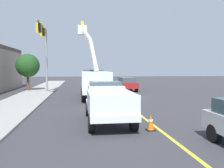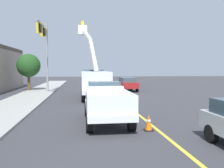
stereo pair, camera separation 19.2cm
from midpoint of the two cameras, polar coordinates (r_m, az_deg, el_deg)
The scene contains 10 objects.
ground at distance 23.20m, azimuth 0.97°, elevation -3.21°, with size 120.00×120.00×0.00m, color #38383D.
sidewalk_far_side at distance 23.44m, azimuth -19.83°, elevation -3.22°, with size 60.00×3.60×0.12m, color #9E9E99.
lane_centre_stripe at distance 23.20m, azimuth 0.97°, elevation -3.21°, with size 50.00×0.16×0.01m, color yellow.
utility_bucket_truck at distance 22.97m, azimuth -4.50°, elevation 0.77°, with size 8.24×2.93×7.60m.
service_pickup_truck at distance 12.35m, azimuth -1.42°, elevation -4.15°, with size 5.63×2.27×2.06m.
passing_minivan at distance 29.96m, azimuth 3.38°, elevation 0.22°, with size 4.83×2.02×1.69m.
traffic_cone_leading at distance 11.06m, azimuth 8.77°, elevation -9.12°, with size 0.40×0.40×0.74m.
traffic_cone_mid_front at distance 26.62m, azimuth -0.28°, elevation -1.46°, with size 0.40×0.40×0.81m.
traffic_signal_mast at distance 27.34m, azimuth -16.16°, elevation 9.24°, with size 6.26×0.60×8.14m.
street_tree_right at distance 30.93m, azimuth -19.71°, elevation 4.16°, with size 2.85×2.85×4.60m.
Camera 1 is at (-22.80, 3.26, 2.82)m, focal length 38.14 mm.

